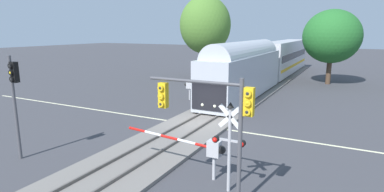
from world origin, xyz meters
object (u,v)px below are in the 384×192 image
crossing_gate_near (204,147)px  oak_behind_train (205,25)px  traffic_signal_near_right (212,109)px  traffic_signal_near_left (14,91)px  commuter_train (269,61)px  crossing_signal_mast (229,138)px  crossing_gate_far (196,86)px  elm_centre_background (332,37)px

crossing_gate_near → oak_behind_train: bearing=114.9°
crossing_gate_near → oak_behind_train: oak_behind_train is taller
traffic_signal_near_right → traffic_signal_near_left: (-10.16, -0.82, -0.09)m
commuter_train → crossing_signal_mast: bearing=-79.2°
crossing_gate_far → oak_behind_train: 13.94m
oak_behind_train → traffic_signal_near_right: bearing=-64.5°
crossing_signal_mast → crossing_gate_far: (-8.81, 14.56, -0.88)m
crossing_signal_mast → traffic_signal_near_right: size_ratio=0.77×
traffic_signal_near_right → traffic_signal_near_left: 10.20m
traffic_signal_near_right → oak_behind_train: bearing=115.5°
elm_centre_background → oak_behind_train: 15.42m
traffic_signal_near_left → oak_behind_train: oak_behind_train is taller
crossing_signal_mast → oak_behind_train: oak_behind_train is taller
commuter_train → traffic_signal_near_left: size_ratio=7.27×
traffic_signal_near_left → traffic_signal_near_right: bearing=4.6°
crossing_signal_mast → elm_centre_background: bearing=87.2°
traffic_signal_near_left → oak_behind_train: (-2.86, 28.17, 3.58)m
crossing_gate_far → traffic_signal_near_left: 16.54m
traffic_signal_near_left → commuter_train: bearing=79.6°
commuter_train → traffic_signal_near_left: 29.52m
crossing_signal_mast → traffic_signal_near_right: traffic_signal_near_right is taller
crossing_gate_far → oak_behind_train: oak_behind_train is taller
traffic_signal_near_right → elm_centre_background: elm_centre_background is taller
crossing_gate_near → crossing_signal_mast: size_ratio=1.37×
commuter_train → crossing_gate_near: (3.76, -26.58, -1.37)m
oak_behind_train → elm_centre_background: bearing=14.8°
traffic_signal_near_right → commuter_train: bearing=99.7°
traffic_signal_near_right → crossing_signal_mast: bearing=68.7°
crossing_signal_mast → oak_behind_train: 30.01m
traffic_signal_near_right → elm_centre_background: bearing=86.7°
commuter_train → elm_centre_background: size_ratio=4.30×
crossing_gate_near → commuter_train: bearing=98.0°
crossing_gate_far → oak_behind_train: (-4.58, 11.86, 5.71)m
elm_centre_background → oak_behind_train: size_ratio=0.83×
commuter_train → elm_centre_background: 7.89m
commuter_train → crossing_signal_mast: 27.76m
traffic_signal_near_left → crossing_gate_near: bearing=15.0°
traffic_signal_near_right → traffic_signal_near_left: size_ratio=0.92×
crossing_gate_far → traffic_signal_near_left: size_ratio=1.09×
crossing_gate_far → traffic_signal_near_left: bearing=-96.0°
commuter_train → oak_behind_train: 9.32m
traffic_signal_near_right → elm_centre_background: size_ratio=0.54×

